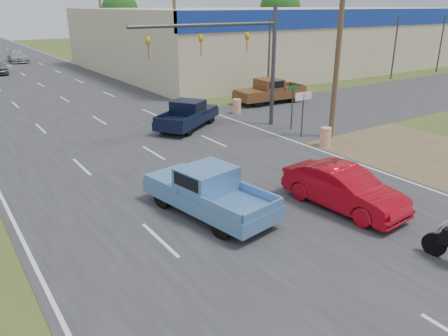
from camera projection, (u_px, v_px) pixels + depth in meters
main_road at (41, 85)px, 40.47m from camera, size 15.00×180.00×0.02m
cross_road at (137, 143)px, 23.43m from camera, size 120.00×10.00×0.02m
dirt_verge at (393, 146)px, 23.02m from camera, size 8.00×18.00×0.01m
big_box_store at (298, 35)px, 56.09m from camera, size 50.00×28.10×6.60m
utility_pole_1 at (339, 39)px, 22.69m from camera, size 2.00×0.28×10.00m
utility_pole_2 at (175, 26)px, 36.63m from camera, size 2.00×0.28×10.00m
utility_pole_3 at (101, 20)px, 50.58m from camera, size 2.00×0.28×10.00m
tree_3 at (280, 9)px, 90.47m from camera, size 8.40×8.40×10.40m
tree_5 at (120, 10)px, 96.80m from camera, size 7.98×7.98×9.88m
barrel_0 at (326, 137)px, 22.81m from camera, size 0.56×0.56×1.00m
barrel_1 at (237, 107)px, 29.61m from camera, size 0.56×0.56×1.00m
lane_sign at (303, 103)px, 23.98m from camera, size 1.20×0.08×2.52m
street_name_sign at (292, 103)px, 25.56m from camera, size 0.80×0.08×2.61m
signal_mast at (237, 47)px, 24.03m from camera, size 9.12×0.40×7.00m
red_convertible at (344, 189)px, 15.70m from camera, size 1.99×4.78×1.54m
blue_pickup at (206, 190)px, 15.32m from camera, size 2.86×5.47×1.73m
navy_pickup at (188, 114)px, 26.16m from camera, size 5.23×4.35×1.66m
brown_pickup at (269, 91)px, 32.75m from camera, size 5.57×2.47×1.80m
distant_car_silver at (18, 56)px, 56.22m from camera, size 2.25×5.19×1.49m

